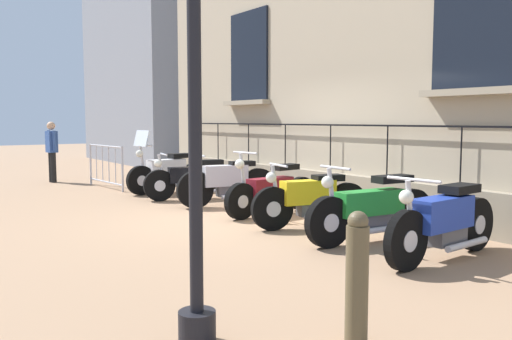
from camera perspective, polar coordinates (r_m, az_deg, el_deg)
ground_plane at (r=9.05m, az=-1.35°, el=-5.13°), size 60.00×60.00×0.00m
motorcycle_white at (r=12.28m, az=-9.42°, el=-0.22°), size 2.04×0.70×1.42m
motorcycle_black at (r=11.18m, az=-6.62°, el=-1.03°), size 2.08×0.77×0.97m
motorcycle_silver at (r=10.25m, az=-3.10°, el=-1.36°), size 2.01×0.63×1.01m
motorcycle_maroon at (r=9.31m, az=1.71°, el=-2.30°), size 2.05×0.59×1.12m
motorcycle_yellow at (r=8.25m, az=5.81°, el=-3.13°), size 1.94×0.70×1.00m
motorcycle_green at (r=7.43m, az=12.27°, el=-4.18°), size 2.17×0.60×1.05m
motorcycle_blue at (r=6.67m, az=19.36°, el=-5.25°), size 2.14×0.68×1.02m
crowd_barrier at (r=13.42m, az=-15.73°, el=0.53°), size 0.21×1.90×1.05m
bollard at (r=4.07m, az=10.71°, el=-11.17°), size 0.17×0.17×0.99m
pedestrian_standing at (r=15.09m, az=-20.93°, el=2.16°), size 0.25×0.53×1.60m
distant_building at (r=22.19m, az=-9.91°, el=14.72°), size 4.13×7.34×10.57m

